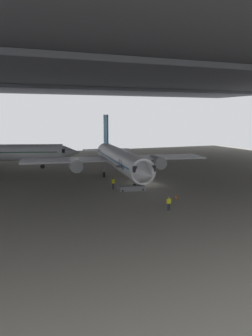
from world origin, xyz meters
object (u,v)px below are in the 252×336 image
at_px(crew_worker_near_nose, 169,203).
at_px(boarding_stairs, 131,185).
at_px(crew_worker_by_stairs, 113,183).
at_px(airplane_main, 120,159).
at_px(traffic_cone_orange, 176,197).

bearing_deg(crew_worker_near_nose, boarding_stairs, 89.51).
relative_size(crew_worker_near_nose, crew_worker_by_stairs, 0.92).
distance_m(airplane_main, crew_worker_near_nose, 21.03).
bearing_deg(crew_worker_by_stairs, crew_worker_near_nose, -81.05).
distance_m(crew_worker_near_nose, traffic_cone_orange, 5.67).
relative_size(boarding_stairs, crew_worker_by_stairs, 2.63).
xyz_separation_m(airplane_main, crew_worker_near_nose, (-1.88, -20.80, -2.45)).
bearing_deg(airplane_main, boarding_stairs, -100.69).
relative_size(airplane_main, traffic_cone_orange, 57.62).
relative_size(boarding_stairs, traffic_cone_orange, 7.57).
height_order(airplane_main, boarding_stairs, airplane_main).
xyz_separation_m(airplane_main, boarding_stairs, (-1.78, -9.46, -2.63)).
xyz_separation_m(crew_worker_near_nose, traffic_cone_orange, (3.52, 4.41, -0.61)).
distance_m(airplane_main, crew_worker_by_stairs, 9.02).
height_order(boarding_stairs, traffic_cone_orange, boarding_stairs).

